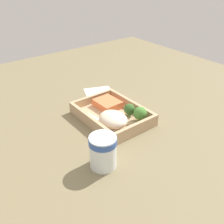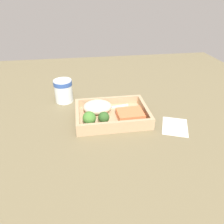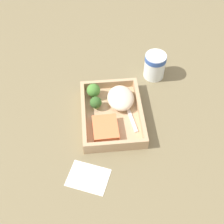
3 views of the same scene
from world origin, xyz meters
The scene contains 10 objects.
ground_plane centered at (0.00, 0.00, -1.00)cm, with size 160.00×160.00×2.00cm, color #75694A.
takeout_tray centered at (0.00, 0.00, 0.60)cm, with size 25.86×19.13×1.20cm, color tan.
tray_rim centered at (0.00, 0.00, 2.68)cm, with size 25.86×19.13×2.96cm.
salmon_fillet centered at (-6.10, 2.58, 2.50)cm, with size 9.10×7.57×2.59cm, color #F27846.
mashed_potatoes centered at (4.91, -3.28, 3.44)cm, with size 10.52×8.66×4.48cm, color beige.
broccoli_floret_1 centered at (3.54, 4.89, 3.64)cm, with size 3.86×3.86×4.47cm.
broccoli_floret_2 centered at (8.45, 5.33, 4.09)cm, with size 4.49×4.49×5.25cm.
fork centered at (1.48, -5.36, 1.42)cm, with size 15.86×4.15×0.44cm.
paper_cup centered at (17.59, -16.65, 5.26)cm, with size 7.46×7.46×9.42cm.
receipt_slip centered at (-20.65, 8.64, 0.12)cm, with size 8.38×11.22×0.24cm, color white.
Camera 2 is at (10.29, 67.11, 42.19)cm, focal length 35.00 mm.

